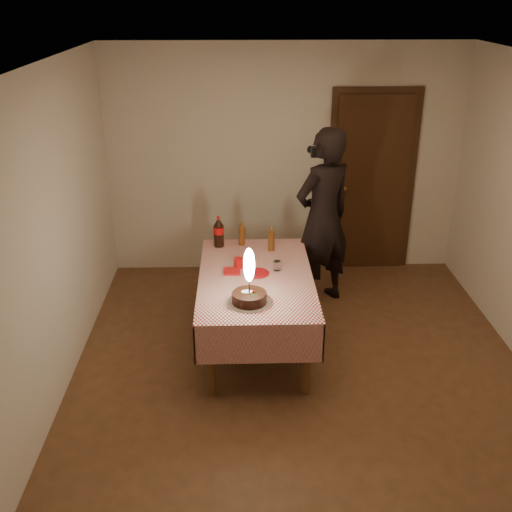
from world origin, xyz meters
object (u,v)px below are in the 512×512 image
(dining_table, at_px, (256,286))
(birthday_cake, at_px, (249,290))
(clear_cup, at_px, (277,266))
(red_plate, at_px, (257,273))
(red_cup, at_px, (239,263))
(amber_bottle_left, at_px, (242,234))
(photographer, at_px, (323,218))
(amber_bottle_right, at_px, (271,239))
(cola_bottle, at_px, (219,232))

(dining_table, height_order, birthday_cake, birthday_cake)
(birthday_cake, xyz_separation_m, clear_cup, (0.27, 0.61, -0.07))
(red_plate, relative_size, red_cup, 2.20)
(red_plate, distance_m, amber_bottle_left, 0.70)
(birthday_cake, xyz_separation_m, red_cup, (-0.08, 0.67, -0.07))
(dining_table, relative_size, clear_cup, 19.11)
(red_cup, bearing_deg, amber_bottle_left, 86.31)
(birthday_cake, xyz_separation_m, photographer, (0.78, 1.39, 0.09))
(dining_table, distance_m, birthday_cake, 0.55)
(amber_bottle_right, relative_size, photographer, 0.14)
(dining_table, relative_size, amber_bottle_right, 6.75)
(red_plate, xyz_separation_m, amber_bottle_right, (0.15, 0.53, 0.11))
(red_plate, xyz_separation_m, amber_bottle_left, (-0.13, 0.68, 0.11))
(red_cup, bearing_deg, birthday_cake, -82.77)
(dining_table, relative_size, red_plate, 7.82)
(red_plate, bearing_deg, dining_table, -107.97)
(dining_table, height_order, red_plate, red_plate)
(cola_bottle, distance_m, photographer, 1.08)
(dining_table, xyz_separation_m, red_cup, (-0.15, 0.17, 0.15))
(birthday_cake, bearing_deg, amber_bottle_right, 77.51)
(red_plate, relative_size, amber_bottle_left, 0.86)
(photographer, bearing_deg, clear_cup, -123.58)
(red_cup, height_order, amber_bottle_left, amber_bottle_left)
(red_cup, xyz_separation_m, cola_bottle, (-0.19, 0.52, 0.10))
(birthday_cake, xyz_separation_m, amber_bottle_right, (0.24, 1.07, 0.00))
(amber_bottle_left, bearing_deg, red_plate, -78.89)
(red_cup, relative_size, photographer, 0.05)
(dining_table, distance_m, cola_bottle, 0.81)
(amber_bottle_right, height_order, photographer, photographer)
(cola_bottle, bearing_deg, red_plate, -60.68)
(birthday_cake, height_order, red_plate, birthday_cake)
(birthday_cake, bearing_deg, clear_cup, 66.55)
(amber_bottle_left, bearing_deg, red_cup, -93.69)
(dining_table, relative_size, cola_bottle, 5.42)
(amber_bottle_left, distance_m, photographer, 0.85)
(dining_table, xyz_separation_m, clear_cup, (0.20, 0.11, 0.14))
(clear_cup, relative_size, amber_bottle_right, 0.35)
(red_plate, distance_m, photographer, 1.12)
(amber_bottle_right, bearing_deg, clear_cup, -86.45)
(red_plate, bearing_deg, photographer, 50.42)
(birthday_cake, height_order, amber_bottle_right, birthday_cake)
(dining_table, distance_m, red_plate, 0.11)
(cola_bottle, relative_size, amber_bottle_right, 1.25)
(amber_bottle_left, bearing_deg, photographer, 11.44)
(dining_table, bearing_deg, birthday_cake, -97.84)
(dining_table, relative_size, birthday_cake, 3.54)
(clear_cup, bearing_deg, red_cup, 170.93)
(clear_cup, height_order, amber_bottle_right, amber_bottle_right)
(cola_bottle, bearing_deg, birthday_cake, -76.86)
(red_plate, relative_size, amber_bottle_right, 0.86)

